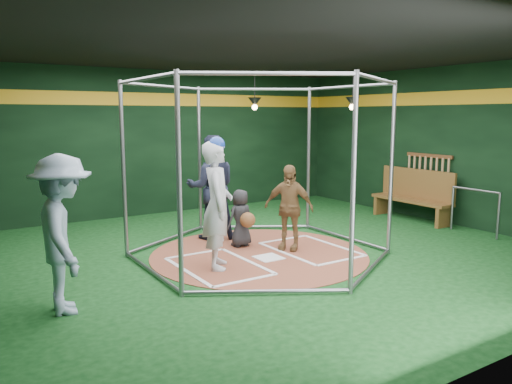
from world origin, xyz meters
TOP-DOWN VIEW (x-y plane):
  - room_shell at (0.00, 0.01)m, footprint 10.10×9.10m
  - clay_disc at (0.00, 0.00)m, footprint 3.80×3.80m
  - home_plate at (0.00, -0.30)m, footprint 0.43×0.43m
  - batter_box_left at (-0.95, -0.25)m, footprint 1.17×1.77m
  - batter_box_right at (0.95, -0.25)m, footprint 1.17×1.77m
  - batting_cage at (-0.00, -0.00)m, footprint 4.05×4.67m
  - bat_rack at (4.93, 0.40)m, footprint 0.07×1.25m
  - pendant_lamp_near at (2.20, 3.60)m, footprint 0.34×0.34m
  - pendant_lamp_far at (4.00, 2.00)m, footprint 0.34×0.34m
  - batter_figure at (-0.97, -0.29)m, footprint 0.77×0.88m
  - visitor_leopard at (0.62, -0.02)m, footprint 0.84×0.95m
  - catcher_figure at (0.01, 0.61)m, footprint 0.55×0.58m
  - umpire at (-0.15, 1.47)m, footprint 1.21×1.09m
  - bystander_blue at (-3.41, -0.85)m, footprint 0.87×1.34m
  - dugout_bench at (4.64, 0.54)m, footprint 0.47×2.03m
  - steel_railing at (4.55, -1.09)m, footprint 0.05×1.09m

SIDE VIEW (x-z plane):
  - clay_disc at x=0.00m, z-range 0.00..0.01m
  - batter_box_left at x=-0.95m, z-range 0.01..0.02m
  - batter_box_right at x=0.95m, z-range 0.01..0.02m
  - home_plate at x=0.00m, z-range 0.01..0.02m
  - catcher_figure at x=0.01m, z-range 0.01..1.08m
  - dugout_bench at x=4.64m, z-range 0.01..1.20m
  - steel_railing at x=4.55m, z-range 0.16..1.10m
  - visitor_leopard at x=0.62m, z-range 0.01..1.56m
  - bystander_blue at x=-3.41m, z-range 0.00..1.97m
  - umpire at x=-0.15m, z-range 0.01..2.04m
  - batter_figure at x=-0.97m, z-range 0.00..2.09m
  - bat_rack at x=4.93m, z-range 0.56..1.54m
  - batting_cage at x=0.00m, z-range 0.00..3.00m
  - room_shell at x=0.00m, z-range -0.01..3.52m
  - pendant_lamp_near at x=2.20m, z-range 2.29..3.19m
  - pendant_lamp_far at x=4.00m, z-range 2.29..3.19m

